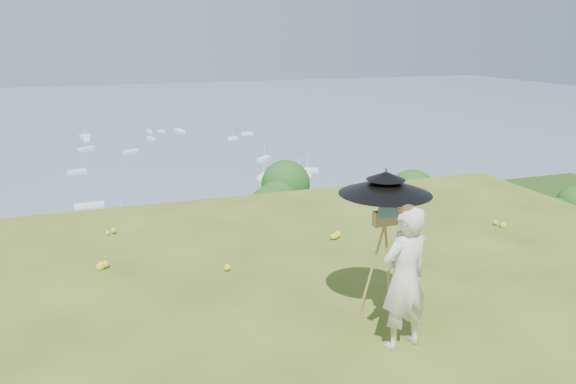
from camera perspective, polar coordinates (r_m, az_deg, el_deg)
name	(u,v)px	position (r m, az deg, el deg)	size (l,w,h in m)	color
ground	(377,343)	(7.32, 9.01, -14.87)	(14.00, 14.00, 0.00)	#485F1B
shoreline_tier	(131,307)	(89.81, -15.66, -11.19)	(170.00, 28.00, 8.00)	#655D50
bay_water	(100,128)	(248.40, -18.54, 6.14)	(700.00, 700.00, 0.00)	slate
slope_trees	(151,289)	(44.71, -13.78, -9.52)	(110.00, 50.00, 6.00)	#195018
harbor_town	(128,267)	(87.13, -15.97, -7.36)	(110.00, 22.00, 5.00)	silver
moored_boats	(61,172)	(170.89, -22.05, 1.89)	(140.00, 140.00, 0.70)	white
wildflowers	(368,329)	(7.48, 8.10, -13.58)	(10.00, 10.50, 0.12)	yellow
painter	(405,278)	(6.90, 11.76, -8.56)	(0.66, 0.43, 1.80)	white
field_easel	(383,263)	(7.42, 9.63, -7.12)	(0.64, 0.64, 1.70)	#A27344
sun_umbrella	(385,196)	(7.15, 9.82, -0.36)	(1.18, 1.18, 0.71)	black
painter_cap	(409,210)	(6.60, 12.16, -1.81)	(0.22, 0.27, 0.10)	#E07A84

